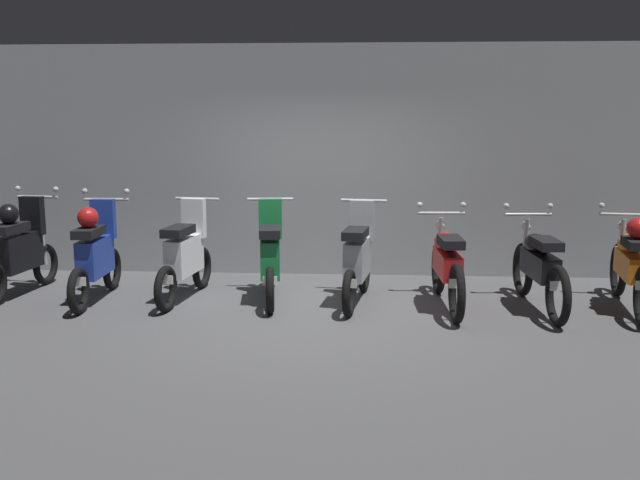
{
  "coord_description": "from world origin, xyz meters",
  "views": [
    {
      "loc": [
        0.62,
        -7.77,
        2.22
      ],
      "look_at": [
        0.08,
        0.6,
        0.75
      ],
      "focal_mm": 41.36,
      "sensor_mm": 36.0,
      "label": 1
    }
  ],
  "objects_px": {
    "motorbike_slot_0": "(20,249)",
    "motorbike_slot_7": "(631,264)",
    "motorbike_slot_5": "(447,265)",
    "motorbike_slot_2": "(185,256)",
    "motorbike_slot_3": "(270,256)",
    "motorbike_slot_6": "(539,267)",
    "motorbike_slot_4": "(358,259)",
    "motorbike_slot_1": "(96,254)"
  },
  "relations": [
    {
      "from": "motorbike_slot_0",
      "to": "motorbike_slot_7",
      "type": "relative_size",
      "value": 0.86
    },
    {
      "from": "motorbike_slot_0",
      "to": "motorbike_slot_5",
      "type": "height_order",
      "value": "motorbike_slot_0"
    },
    {
      "from": "motorbike_slot_0",
      "to": "motorbike_slot_7",
      "type": "height_order",
      "value": "motorbike_slot_0"
    },
    {
      "from": "motorbike_slot_2",
      "to": "motorbike_slot_3",
      "type": "relative_size",
      "value": 1.0
    },
    {
      "from": "motorbike_slot_0",
      "to": "motorbike_slot_2",
      "type": "xyz_separation_m",
      "value": [
        2.05,
        -0.06,
        -0.04
      ]
    },
    {
      "from": "motorbike_slot_6",
      "to": "motorbike_slot_4",
      "type": "bearing_deg",
      "value": 175.42
    },
    {
      "from": "motorbike_slot_0",
      "to": "motorbike_slot_1",
      "type": "height_order",
      "value": "same"
    },
    {
      "from": "motorbike_slot_3",
      "to": "motorbike_slot_5",
      "type": "relative_size",
      "value": 0.86
    },
    {
      "from": "motorbike_slot_4",
      "to": "motorbike_slot_7",
      "type": "bearing_deg",
      "value": -2.1
    },
    {
      "from": "motorbike_slot_4",
      "to": "motorbike_slot_3",
      "type": "bearing_deg",
      "value": 176.26
    },
    {
      "from": "motorbike_slot_4",
      "to": "motorbike_slot_7",
      "type": "height_order",
      "value": "motorbike_slot_4"
    },
    {
      "from": "motorbike_slot_3",
      "to": "motorbike_slot_5",
      "type": "height_order",
      "value": "motorbike_slot_3"
    },
    {
      "from": "motorbike_slot_6",
      "to": "motorbike_slot_7",
      "type": "bearing_deg",
      "value": 2.84
    },
    {
      "from": "motorbike_slot_0",
      "to": "motorbike_slot_2",
      "type": "distance_m",
      "value": 2.06
    },
    {
      "from": "motorbike_slot_3",
      "to": "motorbike_slot_2",
      "type": "bearing_deg",
      "value": -178.9
    },
    {
      "from": "motorbike_slot_4",
      "to": "motorbike_slot_1",
      "type": "bearing_deg",
      "value": -177.97
    },
    {
      "from": "motorbike_slot_6",
      "to": "motorbike_slot_3",
      "type": "bearing_deg",
      "value": 175.7
    },
    {
      "from": "motorbike_slot_0",
      "to": "motorbike_slot_2",
      "type": "relative_size",
      "value": 1.0
    },
    {
      "from": "motorbike_slot_3",
      "to": "motorbike_slot_4",
      "type": "xyz_separation_m",
      "value": [
        1.04,
        -0.07,
        0.0
      ]
    },
    {
      "from": "motorbike_slot_0",
      "to": "motorbike_slot_5",
      "type": "distance_m",
      "value": 5.13
    },
    {
      "from": "motorbike_slot_0",
      "to": "motorbike_slot_3",
      "type": "xyz_separation_m",
      "value": [
        3.07,
        -0.04,
        -0.04
      ]
    },
    {
      "from": "motorbike_slot_6",
      "to": "motorbike_slot_5",
      "type": "bearing_deg",
      "value": 177.66
    },
    {
      "from": "motorbike_slot_0",
      "to": "motorbike_slot_5",
      "type": "relative_size",
      "value": 0.86
    },
    {
      "from": "motorbike_slot_2",
      "to": "motorbike_slot_3",
      "type": "height_order",
      "value": "same"
    },
    {
      "from": "motorbike_slot_1",
      "to": "motorbike_slot_3",
      "type": "relative_size",
      "value": 1.0
    },
    {
      "from": "motorbike_slot_4",
      "to": "motorbike_slot_7",
      "type": "relative_size",
      "value": 0.86
    },
    {
      "from": "motorbike_slot_2",
      "to": "motorbike_slot_7",
      "type": "bearing_deg",
      "value": -1.8
    },
    {
      "from": "motorbike_slot_1",
      "to": "motorbike_slot_7",
      "type": "height_order",
      "value": "motorbike_slot_1"
    },
    {
      "from": "motorbike_slot_2",
      "to": "motorbike_slot_6",
      "type": "relative_size",
      "value": 0.86
    },
    {
      "from": "motorbike_slot_7",
      "to": "motorbike_slot_4",
      "type": "bearing_deg",
      "value": 177.9
    },
    {
      "from": "motorbike_slot_3",
      "to": "motorbike_slot_7",
      "type": "xyz_separation_m",
      "value": [
        4.11,
        -0.18,
        0.0
      ]
    },
    {
      "from": "motorbike_slot_3",
      "to": "motorbike_slot_6",
      "type": "height_order",
      "value": "motorbike_slot_3"
    },
    {
      "from": "motorbike_slot_0",
      "to": "motorbike_slot_4",
      "type": "relative_size",
      "value": 1.0
    },
    {
      "from": "motorbike_slot_4",
      "to": "motorbike_slot_6",
      "type": "height_order",
      "value": "motorbike_slot_4"
    },
    {
      "from": "motorbike_slot_4",
      "to": "motorbike_slot_5",
      "type": "distance_m",
      "value": 1.03
    },
    {
      "from": "motorbike_slot_1",
      "to": "motorbike_slot_2",
      "type": "bearing_deg",
      "value": 8.69
    },
    {
      "from": "motorbike_slot_1",
      "to": "motorbike_slot_6",
      "type": "height_order",
      "value": "motorbike_slot_1"
    },
    {
      "from": "motorbike_slot_1",
      "to": "motorbike_slot_5",
      "type": "distance_m",
      "value": 4.1
    },
    {
      "from": "motorbike_slot_0",
      "to": "motorbike_slot_6",
      "type": "xyz_separation_m",
      "value": [
        6.15,
        -0.27,
        -0.08
      ]
    },
    {
      "from": "motorbike_slot_3",
      "to": "motorbike_slot_6",
      "type": "bearing_deg",
      "value": -4.3
    },
    {
      "from": "motorbike_slot_2",
      "to": "motorbike_slot_0",
      "type": "bearing_deg",
      "value": 178.37
    },
    {
      "from": "motorbike_slot_2",
      "to": "motorbike_slot_7",
      "type": "xyz_separation_m",
      "value": [
        5.13,
        -0.16,
        0.0
      ]
    }
  ]
}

